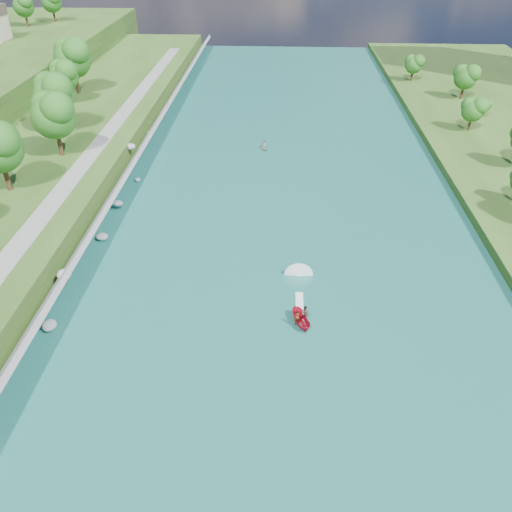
{
  "coord_description": "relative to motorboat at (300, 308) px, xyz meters",
  "views": [
    {
      "loc": [
        -0.71,
        -35.43,
        37.64
      ],
      "look_at": [
        -3.19,
        14.86,
        2.5
      ],
      "focal_mm": 35.0,
      "sensor_mm": 36.0,
      "label": 1
    }
  ],
  "objects": [
    {
      "name": "ground",
      "position": [
        -2.18,
        -7.44,
        -0.7
      ],
      "size": [
        260.0,
        260.0,
        0.0
      ],
      "primitive_type": "plane",
      "color": "#2D5119",
      "rests_on": "ground"
    },
    {
      "name": "river_water",
      "position": [
        -2.18,
        12.56,
        -0.65
      ],
      "size": [
        55.0,
        240.0,
        0.1
      ],
      "primitive_type": "cube",
      "color": "#175A57",
      "rests_on": "ground"
    },
    {
      "name": "riprap_bank",
      "position": [
        -28.03,
        11.79,
        1.09
      ],
      "size": [
        4.15,
        236.0,
        4.05
      ],
      "color": "slate",
      "rests_on": "ground"
    },
    {
      "name": "riverside_path",
      "position": [
        -34.68,
        12.56,
        2.85
      ],
      "size": [
        3.0,
        200.0,
        0.1
      ],
      "primitive_type": "cube",
      "color": "gray",
      "rests_on": "berm_west"
    },
    {
      "name": "motorboat",
      "position": [
        0.0,
        0.0,
        0.0
      ],
      "size": [
        3.6,
        18.73,
        2.1
      ],
      "rotation": [
        0.0,
        0.0,
        3.5
      ],
      "color": "red",
      "rests_on": "river_water"
    },
    {
      "name": "raft",
      "position": [
        -5.76,
        46.38,
        -0.23
      ],
      "size": [
        2.74,
        3.09,
        1.66
      ],
      "rotation": [
        0.0,
        0.0,
        0.44
      ],
      "color": "gray",
      "rests_on": "river_water"
    }
  ]
}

